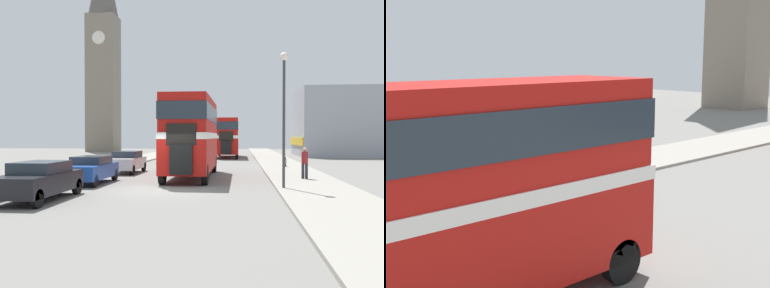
# 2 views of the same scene
# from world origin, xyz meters

# --- Properties ---
(double_decker_bus) EXTENTS (2.38, 9.30, 4.45)m
(double_decker_bus) POSITION_xyz_m (0.72, 5.90, 2.62)
(double_decker_bus) COLOR #B2140F
(double_decker_bus) RESTS_ON ground_plane
(car_parked_far) EXTENTS (1.68, 3.96, 1.40)m
(car_parked_far) POSITION_xyz_m (-3.75, 8.38, 0.73)
(car_parked_far) COLOR silver
(car_parked_far) RESTS_ON ground_plane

